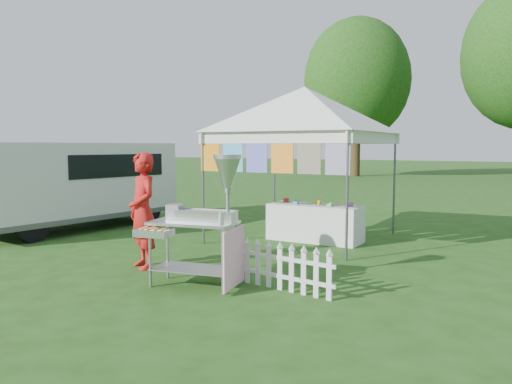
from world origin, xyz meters
The scene contains 8 objects.
ground centered at (0.00, 0.00, 0.00)m, with size 120.00×120.00×0.00m, color #234212.
canopy_main centered at (0.00, 3.49, 2.99)m, with size 4.24×4.24×3.45m.
tree_left centered at (-6.00, 24.00, 5.83)m, with size 6.40×6.40×9.53m.
donut_cart centered at (0.37, -0.31, 1.02)m, with size 1.27×1.07×1.74m.
vendor centered at (-1.07, 0.06, 0.87)m, with size 0.64×0.42×1.75m, color red.
cargo_van centered at (-4.96, 2.15, 1.03)m, with size 2.32×4.77×1.91m.
picket_fence centered at (1.17, 0.08, 0.29)m, with size 1.79×0.27×0.56m.
display_table centered at (0.30, 3.38, 0.35)m, with size 1.80×0.70×0.71m, color white.
Camera 1 is at (4.15, -5.50, 1.84)m, focal length 35.00 mm.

